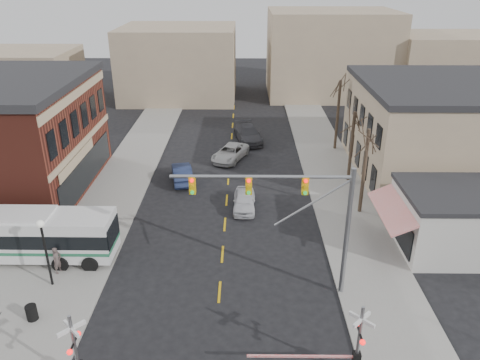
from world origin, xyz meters
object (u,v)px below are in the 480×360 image
Objects in this scene: traffic_signal_mast at (300,207)px; pedestrian_near at (57,260)px; street_lamp at (44,240)px; car_c at (230,153)px; transit_bus at (17,235)px; car_a at (244,200)px; rr_crossing_west at (85,352)px; rr_crossing_east at (349,342)px; car_d at (248,134)px; trash_bin at (32,313)px; car_b at (182,173)px; pedestrian_far at (62,237)px.

pedestrian_near is at bearing 173.35° from traffic_signal_mast.
traffic_signal_mast is 14.80m from street_lamp.
street_lamp reaches higher than car_c.
street_lamp is at bearing -42.62° from transit_bus.
car_a is at bearing -32.63° from pedestrian_near.
rr_crossing_west is 11.90m from rr_crossing_east.
street_lamp is 0.86× the size of car_c.
trash_bin is at bearing -124.48° from car_d.
traffic_signal_mast is at bearing 106.43° from rr_crossing_east.
car_c is at bearing -140.21° from car_b.
traffic_signal_mast reaches higher than pedestrian_far.
car_b is at bearing 68.54° from street_lamp.
rr_crossing_west is at bearing -176.61° from rr_crossing_east.
pedestrian_far is (-0.64, 3.88, -2.22)m from street_lamp.
car_b reaches higher than car_a.
car_b is (-5.57, 5.20, 0.05)m from car_a.
transit_bus is 2.80m from pedestrian_far.
trash_bin is 31.32m from car_d.
rr_crossing_west is 6.27m from trash_bin.
trash_bin is at bearing 167.84° from rr_crossing_east.
rr_crossing_west reaches higher than pedestrian_far.
rr_crossing_east is at bearing 103.90° from car_b.
car_c is at bearing 52.89° from transit_bus.
car_d reaches higher than car_b.
car_c is (4.16, 5.20, -0.06)m from car_b.
street_lamp is 2.49× the size of pedestrian_near.
rr_crossing_east is at bearing -73.57° from traffic_signal_mast.
pedestrian_far reaches higher than car_d.
street_lamp is 4.51m from pedestrian_far.
pedestrian_far is (-15.23, 4.35, -4.68)m from traffic_signal_mast.
car_d is (-2.62, 26.37, -4.88)m from traffic_signal_mast.
car_d is at bearing 77.35° from rr_crossing_west.
car_b is at bearing 86.24° from rr_crossing_west.
transit_bus reaches higher than trash_bin.
rr_crossing_west is at bearing -111.26° from car_a.
pedestrian_near reaches higher than car_a.
rr_crossing_east is 6.34× the size of trash_bin.
pedestrian_far is at bearing -131.99° from car_d.
pedestrian_far is at bearing 33.10° from pedestrian_near.
car_b is 15.26m from pedestrian_near.
car_a is at bearing -59.87° from car_c.
car_b is (1.48, 22.54, -1.19)m from rr_crossing_west.
pedestrian_near reaches higher than car_b.
traffic_signal_mast is 18.59m from car_b.
trash_bin is at bearing -169.82° from traffic_signal_mast.
car_c is (5.64, 27.74, -1.26)m from rr_crossing_west.
transit_bus is 2.25× the size of rr_crossing_west.
street_lamp is at bearing -126.99° from car_d.
street_lamp is (-16.39, 6.58, 1.29)m from rr_crossing_east.
car_d reaches higher than car_c.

